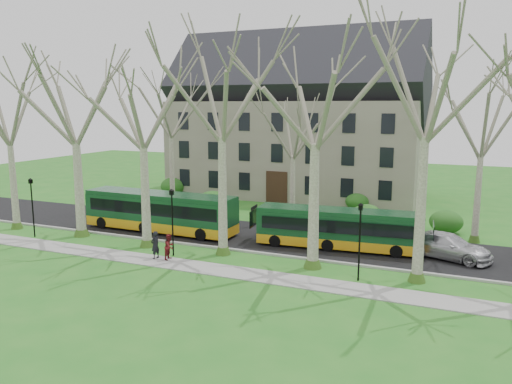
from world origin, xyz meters
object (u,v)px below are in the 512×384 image
pedestrian_b (169,247)px  sedan (447,246)px  bus_lead (160,211)px  bus_follow (339,228)px  pedestrian_a (155,245)px

pedestrian_b → sedan: bearing=-68.8°
bus_lead → bus_follow: bearing=4.3°
sedan → pedestrian_b: size_ratio=3.34×
bus_lead → pedestrian_b: 7.44m
sedan → pedestrian_a: bearing=130.7°
bus_lead → pedestrian_a: size_ratio=6.96×
bus_follow → sedan: bus_follow is taller
bus_follow → sedan: (6.88, 0.44, -0.58)m
pedestrian_a → pedestrian_b: bearing=114.5°
bus_follow → pedestrian_b: bearing=-148.9°
bus_follow → sedan: 6.92m
bus_lead → sedan: size_ratio=2.26×
sedan → bus_follow: bearing=111.2°
bus_lead → pedestrian_a: 7.09m
bus_lead → pedestrian_b: bus_lead is taller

